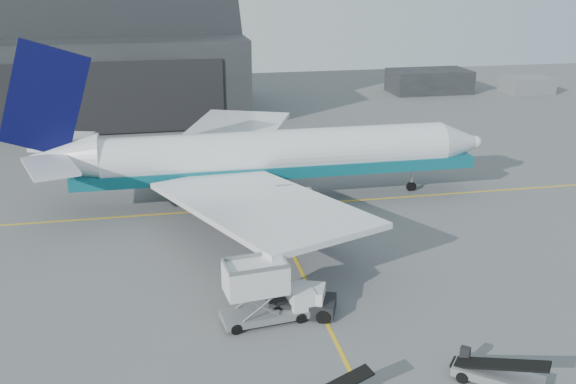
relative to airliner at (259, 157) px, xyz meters
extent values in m
plane|color=#565659|center=(0.64, -21.72, -4.45)|extent=(200.00, 200.00, 0.00)
cube|color=gold|center=(0.64, -1.72, -4.44)|extent=(80.00, 0.25, 0.02)
cube|color=gold|center=(0.64, -23.72, -4.44)|extent=(0.25, 40.00, 0.02)
cube|color=black|center=(-21.36, 43.28, 1.55)|extent=(50.00, 28.00, 12.00)
cube|color=black|center=(-21.36, 29.18, 0.55)|extent=(42.00, 0.40, 9.50)
cube|color=black|center=(38.64, 50.28, -4.45)|extent=(14.00, 8.00, 4.00)
cube|color=slate|center=(55.64, 46.28, -4.45)|extent=(8.00, 6.00, 2.80)
cylinder|color=white|center=(1.85, 0.00, 0.26)|extent=(32.62, 4.35, 4.35)
cone|color=white|center=(20.16, 0.00, 0.26)|extent=(3.99, 4.35, 4.35)
sphere|color=white|center=(21.97, 0.00, 0.26)|extent=(1.27, 1.27, 1.27)
cone|color=white|center=(-17.63, 0.00, 0.80)|extent=(6.34, 4.35, 4.35)
cube|color=black|center=(19.07, 0.00, 0.80)|extent=(2.36, 1.99, 0.63)
cube|color=#0C5966|center=(1.85, 0.00, -1.14)|extent=(38.06, 4.40, 1.09)
cube|color=white|center=(-1.77, -10.87, -0.65)|extent=(16.71, 22.22, 1.32)
cube|color=white|center=(-1.77, 10.87, -0.65)|extent=(16.71, 22.22, 1.32)
cube|color=white|center=(-18.08, -4.08, 1.35)|extent=(5.55, 7.58, 0.32)
cube|color=white|center=(-18.08, 4.08, 1.35)|extent=(5.55, 7.58, 0.32)
cube|color=#060732|center=(-18.54, 0.00, 6.15)|extent=(8.40, 0.45, 10.44)
cylinder|color=gray|center=(0.95, -7.25, -2.10)|extent=(4.71, 2.45, 2.45)
cylinder|color=gray|center=(0.95, 7.25, -2.10)|extent=(4.71, 2.45, 2.45)
cylinder|color=#A5A5AA|center=(15.45, 0.00, -3.18)|extent=(0.25, 0.25, 2.54)
cylinder|color=black|center=(15.45, 0.00, -4.04)|extent=(1.00, 0.32, 1.00)
cylinder|color=black|center=(0.04, -2.90, -3.95)|extent=(1.18, 0.41, 1.18)
cylinder|color=black|center=(0.04, 2.90, -3.95)|extent=(1.18, 0.41, 1.18)
cube|color=slate|center=(-3.16, -22.01, -3.95)|extent=(5.71, 2.87, 0.46)
cube|color=silver|center=(-0.81, -21.71, -3.22)|extent=(1.72, 2.27, 1.46)
cube|color=black|center=(-0.13, -21.62, -2.99)|extent=(0.29, 1.73, 0.82)
cube|color=silver|center=(-3.71, -22.08, -1.35)|extent=(4.09, 2.75, 1.83)
cylinder|color=black|center=(-0.96, -22.69, -4.09)|extent=(0.76, 0.36, 0.73)
cylinder|color=black|center=(-1.20, -20.79, -4.09)|extent=(0.76, 0.36, 0.73)
cylinder|color=black|center=(-5.13, -23.23, -4.09)|extent=(0.76, 0.36, 0.73)
cylinder|color=black|center=(-5.37, -21.32, -4.09)|extent=(0.76, 0.36, 0.73)
cube|color=black|center=(-0.53, -21.47, -3.88)|extent=(4.69, 3.61, 0.93)
cube|color=silver|center=(0.05, -21.69, -3.05)|extent=(2.02, 2.26, 0.93)
cylinder|color=black|center=(0.45, -22.96, -4.04)|extent=(1.00, 0.67, 0.93)
cylinder|color=black|center=(1.20, -21.02, -4.04)|extent=(1.00, 0.67, 0.93)
cylinder|color=black|center=(-2.26, -21.92, -4.04)|extent=(1.00, 0.67, 0.93)
cylinder|color=black|center=(-1.52, -19.98, -4.04)|extent=(1.00, 0.67, 0.93)
cube|color=slate|center=(8.12, -30.97, -3.97)|extent=(4.70, 4.22, 0.48)
cube|color=black|center=(8.12, -30.97, -3.22)|extent=(4.60, 3.99, 1.37)
cube|color=black|center=(6.98, -29.30, -3.43)|extent=(0.69, 0.67, 0.64)
cylinder|color=black|center=(9.93, -31.46, -4.13)|extent=(0.67, 0.61, 0.64)
cylinder|color=black|center=(6.31, -30.48, -4.13)|extent=(0.67, 0.61, 0.64)
cylinder|color=black|center=(7.25, -29.31, -4.13)|extent=(0.67, 0.61, 0.64)
cube|color=#FB3607|center=(1.15, -18.39, -4.44)|extent=(0.32, 0.32, 0.03)
cone|color=#FB3607|center=(1.15, -18.39, -4.22)|extent=(0.32, 0.32, 0.46)
camera|label=1|loc=(-8.75, -57.48, 16.89)|focal=40.00mm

